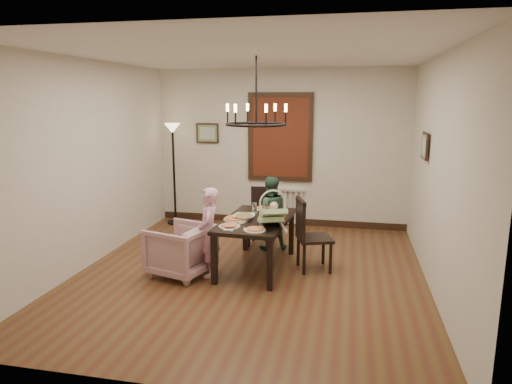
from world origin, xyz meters
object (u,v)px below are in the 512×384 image
at_px(chair_right, 315,234).
at_px(floor_lamp, 174,175).
at_px(armchair, 181,250).
at_px(baby_bouncer, 272,215).
at_px(chair_far, 261,217).
at_px(seated_man, 270,219).
at_px(elderly_woman, 209,240).
at_px(drinking_glass, 265,211).
at_px(dining_table, 256,225).

bearing_deg(chair_right, floor_lamp, 37.21).
distance_m(armchair, baby_bouncer, 1.31).
relative_size(chair_far, seated_man, 0.97).
bearing_deg(elderly_woman, drinking_glass, 118.93).
bearing_deg(seated_man, armchair, 38.67).
xyz_separation_m(seated_man, floor_lamp, (-1.97, 1.07, 0.43)).
xyz_separation_m(chair_far, armchair, (-0.79, -1.43, -0.12)).
relative_size(dining_table, seated_man, 1.63).
bearing_deg(chair_far, elderly_woman, -106.41).
xyz_separation_m(chair_far, chair_right, (0.91, -0.90, 0.04)).
distance_m(chair_far, armchair, 1.64).
xyz_separation_m(chair_far, floor_lamp, (-1.80, 0.92, 0.45)).
bearing_deg(floor_lamp, chair_right, -33.79).
relative_size(baby_bouncer, drinking_glass, 3.25).
bearing_deg(armchair, baby_bouncer, 109.22).
bearing_deg(elderly_woman, baby_bouncer, 79.46).
xyz_separation_m(elderly_woman, drinking_glass, (0.64, 0.56, 0.28)).
distance_m(baby_bouncer, floor_lamp, 3.18).
distance_m(elderly_woman, baby_bouncer, 0.91).
bearing_deg(seated_man, drinking_glass, 80.10).
distance_m(elderly_woman, floor_lamp, 2.72).
bearing_deg(seated_man, elderly_woman, 50.26).
distance_m(chair_right, seated_man, 1.05).
height_order(chair_right, armchair, chair_right).
height_order(elderly_woman, seated_man, elderly_woman).
distance_m(chair_right, drinking_glass, 0.74).
distance_m(chair_far, baby_bouncer, 1.48).
bearing_deg(elderly_woman, chair_far, 151.07).
bearing_deg(dining_table, chair_right, 11.57).
relative_size(dining_table, chair_far, 1.68).
height_order(armchair, floor_lamp, floor_lamp).
xyz_separation_m(dining_table, chair_right, (0.78, 0.11, -0.11)).
bearing_deg(armchair, elderly_woman, 112.29).
xyz_separation_m(seated_man, drinking_glass, (0.05, -0.68, 0.30)).
relative_size(seated_man, drinking_glass, 6.08).
relative_size(elderly_woman, seated_man, 1.04).
height_order(dining_table, seated_man, seated_man).
height_order(dining_table, elderly_woman, elderly_woman).
relative_size(elderly_woman, baby_bouncer, 1.94).
distance_m(seated_man, floor_lamp, 2.28).
height_order(chair_right, elderly_woman, chair_right).
xyz_separation_m(chair_right, baby_bouncer, (-0.50, -0.47, 0.36)).
distance_m(dining_table, chair_far, 1.03).
bearing_deg(floor_lamp, baby_bouncer, -45.91).
distance_m(armchair, drinking_glass, 1.25).
height_order(armchair, seated_man, seated_man).
bearing_deg(baby_bouncer, armchair, 163.21).
distance_m(elderly_woman, drinking_glass, 0.89).
bearing_deg(floor_lamp, dining_table, -44.88).
relative_size(dining_table, chair_right, 1.54).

